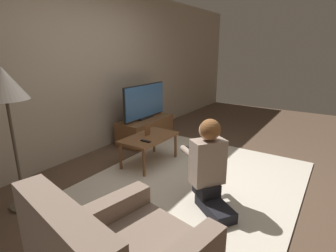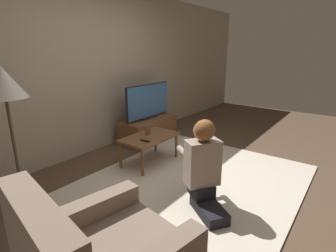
{
  "view_description": "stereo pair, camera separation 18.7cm",
  "coord_description": "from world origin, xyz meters",
  "px_view_note": "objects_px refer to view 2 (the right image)",
  "views": [
    {
      "loc": [
        -2.68,
        -1.36,
        1.61
      ],
      "look_at": [
        0.26,
        0.59,
        0.58
      ],
      "focal_mm": 28.0,
      "sensor_mm": 36.0,
      "label": 1
    },
    {
      "loc": [
        -2.57,
        -1.51,
        1.61
      ],
      "look_at": [
        0.26,
        0.59,
        0.58
      ],
      "focal_mm": 28.0,
      "sensor_mm": 36.0,
      "label": 2
    }
  ],
  "objects_px": {
    "person_kneeling": "(203,165)",
    "coffee_table": "(149,139)",
    "tv": "(148,101)",
    "floor_lamp": "(4,89)"
  },
  "relations": [
    {
      "from": "tv",
      "to": "person_kneeling",
      "type": "bearing_deg",
      "value": -125.17
    },
    {
      "from": "floor_lamp",
      "to": "person_kneeling",
      "type": "xyz_separation_m",
      "value": [
        1.08,
        -1.61,
        -0.75
      ]
    },
    {
      "from": "coffee_table",
      "to": "person_kneeling",
      "type": "distance_m",
      "value": 1.28
    },
    {
      "from": "coffee_table",
      "to": "person_kneeling",
      "type": "height_order",
      "value": "person_kneeling"
    },
    {
      "from": "person_kneeling",
      "to": "floor_lamp",
      "type": "bearing_deg",
      "value": -20.91
    },
    {
      "from": "floor_lamp",
      "to": "person_kneeling",
      "type": "bearing_deg",
      "value": -56.12
    },
    {
      "from": "coffee_table",
      "to": "floor_lamp",
      "type": "bearing_deg",
      "value": 164.45
    },
    {
      "from": "tv",
      "to": "person_kneeling",
      "type": "relative_size",
      "value": 1.14
    },
    {
      "from": "tv",
      "to": "floor_lamp",
      "type": "xyz_separation_m",
      "value": [
        -2.39,
        -0.24,
        0.52
      ]
    },
    {
      "from": "person_kneeling",
      "to": "coffee_table",
      "type": "bearing_deg",
      "value": -78.94
    }
  ]
}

